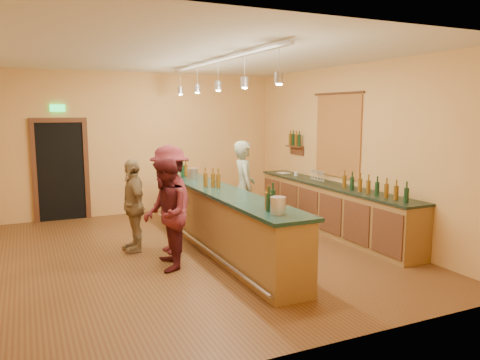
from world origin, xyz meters
name	(u,v)px	position (x,y,z in m)	size (l,w,h in m)	color
floor	(189,253)	(0.00, 0.00, 0.00)	(7.00, 7.00, 0.00)	brown
ceiling	(186,55)	(0.00, 0.00, 3.20)	(6.50, 7.00, 0.02)	silver
wall_back	(139,144)	(0.00, 3.50, 1.60)	(6.50, 0.02, 3.20)	#D89751
wall_front	(307,191)	(0.00, -3.50, 1.60)	(6.50, 0.02, 3.20)	#D89751
wall_right	(351,150)	(3.25, 0.00, 1.60)	(0.02, 7.00, 3.20)	#D89751
doorway	(61,168)	(-1.70, 3.47, 1.13)	(1.15, 0.09, 2.48)	black
tapestry	(338,136)	(3.23, 0.40, 1.85)	(0.03, 1.40, 1.60)	maroon
bottle_shelf	(295,141)	(3.17, 1.90, 1.67)	(0.17, 0.55, 0.54)	#472715
back_counter	(331,207)	(2.97, 0.18, 0.49)	(0.60, 4.55, 1.27)	brown
tasting_bar	(219,215)	(0.54, 0.00, 0.61)	(0.73, 5.10, 1.38)	brown
pendant_track	(218,71)	(0.54, 0.00, 2.98)	(0.11, 4.60, 0.50)	silver
bartender	(244,187)	(1.41, 0.85, 0.89)	(0.65, 0.43, 1.78)	gray
customer_a	(166,214)	(-0.55, -0.58, 0.83)	(0.81, 0.63, 1.67)	#59191E
customer_b	(133,205)	(-0.79, 0.56, 0.78)	(0.91, 0.38, 1.56)	#997A51
customer_c	(170,199)	(-0.25, 0.21, 0.90)	(1.16, 0.67, 1.80)	#59191E
bar_stool	(216,194)	(1.36, 2.20, 0.55)	(0.34, 0.34, 0.69)	#A7744B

